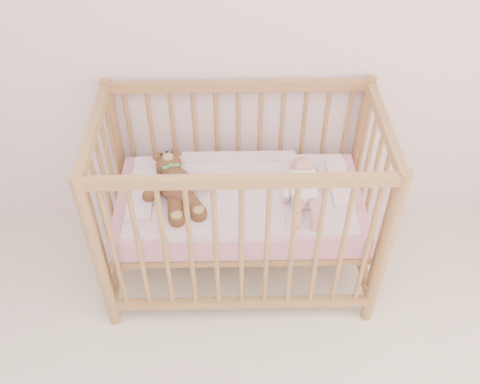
{
  "coord_description": "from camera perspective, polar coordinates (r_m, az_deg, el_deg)",
  "views": [
    {
      "loc": [
        0.01,
        -0.32,
        2.38
      ],
      "look_at": [
        0.05,
        1.55,
        0.62
      ],
      "focal_mm": 40.0,
      "sensor_mm": 36.0,
      "label": 1
    }
  ],
  "objects": [
    {
      "name": "blanket",
      "position": [
        2.64,
        -0.02,
        -0.2
      ],
      "size": [
        1.1,
        0.58,
        0.06
      ],
      "primitive_type": null,
      "color": "pink",
      "rests_on": "mattress"
    },
    {
      "name": "mattress",
      "position": [
        2.7,
        -0.02,
        -1.36
      ],
      "size": [
        1.22,
        0.62,
        0.13
      ],
      "primitive_type": "cube",
      "color": "pink",
      "rests_on": "crib"
    },
    {
      "name": "crib",
      "position": [
        2.69,
        -0.02,
        -1.13
      ],
      "size": [
        1.36,
        0.76,
        1.0
      ],
      "primitive_type": null,
      "color": "tan",
      "rests_on": "floor"
    },
    {
      "name": "teddy_bear",
      "position": [
        2.59,
        -6.75,
        0.76
      ],
      "size": [
        0.5,
        0.59,
        0.14
      ],
      "primitive_type": null,
      "rotation": [
        0.0,
        0.0,
        0.31
      ],
      "color": "brown",
      "rests_on": "blanket"
    },
    {
      "name": "wall_back",
      "position": [
        2.54,
        -1.42,
        19.32
      ],
      "size": [
        4.0,
        0.02,
        2.7
      ],
      "primitive_type": "cube",
      "color": "white",
      "rests_on": "floor"
    },
    {
      "name": "baby",
      "position": [
        2.6,
        6.8,
        0.79
      ],
      "size": [
        0.25,
        0.49,
        0.12
      ],
      "primitive_type": null,
      "rotation": [
        0.0,
        0.0,
        -0.04
      ],
      "color": "white",
      "rests_on": "blanket"
    }
  ]
}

